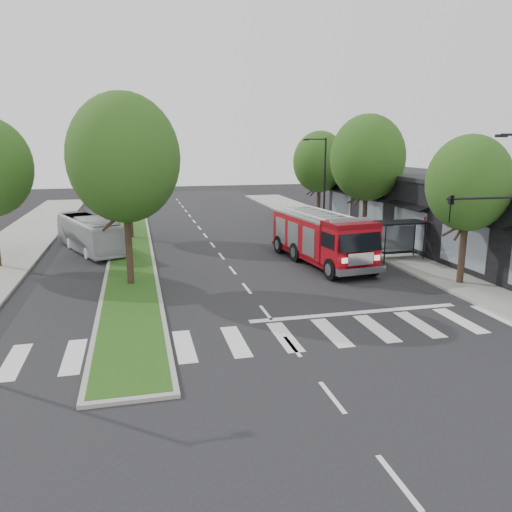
{
  "coord_description": "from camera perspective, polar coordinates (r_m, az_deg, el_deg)",
  "views": [
    {
      "loc": [
        -5.51,
        -20.94,
        7.57
      ],
      "look_at": [
        0.46,
        3.79,
        1.8
      ],
      "focal_mm": 35.0,
      "sensor_mm": 36.0,
      "label": 1
    }
  ],
  "objects": [
    {
      "name": "city_bus",
      "position": [
        37.45,
        -18.54,
        2.43
      ],
      "size": [
        5.33,
        9.26,
        2.54
      ],
      "primitive_type": "imported",
      "rotation": [
        0.0,
        0.0,
        0.38
      ],
      "color": "silver",
      "rests_on": "ground"
    },
    {
      "name": "tree_median_far",
      "position": [
        40.96,
        -14.52,
        10.87
      ],
      "size": [
        5.6,
        5.6,
        9.72
      ],
      "color": "black",
      "rests_on": "ground"
    },
    {
      "name": "tree_right_mid",
      "position": [
        38.88,
        12.61,
        10.88
      ],
      "size": [
        5.6,
        5.6,
        9.72
      ],
      "color": "black",
      "rests_on": "ground"
    },
    {
      "name": "tree_right_far",
      "position": [
        48.08,
        7.28,
        10.61
      ],
      "size": [
        5.0,
        5.0,
        8.73
      ],
      "color": "black",
      "rests_on": "ground"
    },
    {
      "name": "ground",
      "position": [
        22.94,
        1.12,
        -6.5
      ],
      "size": [
        140.0,
        140.0,
        0.0
      ],
      "primitive_type": "plane",
      "color": "black",
      "rests_on": "ground"
    },
    {
      "name": "storefront_row",
      "position": [
        38.6,
        22.33,
        4.27
      ],
      "size": [
        8.0,
        30.0,
        5.0
      ],
      "primitive_type": "cube",
      "color": "black",
      "rests_on": "ground"
    },
    {
      "name": "sidewalk_right",
      "position": [
        36.58,
        16.27,
        0.43
      ],
      "size": [
        5.0,
        80.0,
        0.15
      ],
      "primitive_type": "cube",
      "color": "gray",
      "rests_on": "ground"
    },
    {
      "name": "streetlight_right_near",
      "position": [
        23.27,
        27.21,
        4.2
      ],
      "size": [
        4.08,
        0.22,
        8.0
      ],
      "color": "black",
      "rests_on": "ground"
    },
    {
      "name": "streetlight_right_far",
      "position": [
        44.01,
        7.67,
        8.64
      ],
      "size": [
        2.11,
        0.2,
        8.0
      ],
      "color": "black",
      "rests_on": "ground"
    },
    {
      "name": "tree_right_near",
      "position": [
        28.63,
        23.14,
        7.63
      ],
      "size": [
        4.4,
        4.4,
        8.05
      ],
      "color": "black",
      "rests_on": "ground"
    },
    {
      "name": "bus_shelter",
      "position": [
        34.0,
        16.1,
        2.91
      ],
      "size": [
        3.2,
        1.6,
        2.61
      ],
      "color": "black",
      "rests_on": "ground"
    },
    {
      "name": "median",
      "position": [
        39.66,
        -14.03,
        1.5
      ],
      "size": [
        3.0,
        50.0,
        0.15
      ],
      "color": "gray",
      "rests_on": "ground"
    },
    {
      "name": "fire_engine",
      "position": [
        32.06,
        7.51,
        2.0
      ],
      "size": [
        4.04,
        10.11,
        3.41
      ],
      "rotation": [
        0.0,
        0.0,
        0.11
      ],
      "color": "#63050B",
      "rests_on": "ground"
    },
    {
      "name": "tree_median_near",
      "position": [
        26.95,
        -14.87,
        10.75
      ],
      "size": [
        5.8,
        5.8,
        10.16
      ],
      "color": "black",
      "rests_on": "ground"
    }
  ]
}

